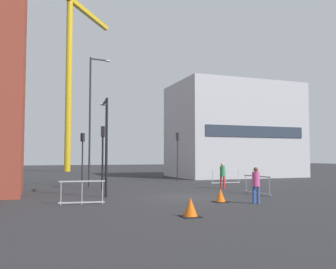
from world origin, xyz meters
TOP-DOWN VIEW (x-y plane):
  - ground at (0.00, 0.00)m, footprint 160.00×160.00m
  - office_block at (12.74, 17.19)m, footprint 13.16×8.74m
  - construction_crane at (-2.84, 37.92)m, footprint 12.40×17.23m
  - streetlamp_tall at (-3.94, 8.77)m, footprint 1.59×0.32m
  - streetlamp_short at (-4.20, 1.80)m, footprint 0.44×1.86m
  - traffic_light_near at (4.10, 12.07)m, footprint 0.36×0.38m
  - traffic_light_median at (-4.05, 12.99)m, footprint 0.35×0.39m
  - traffic_light_corner at (-3.66, 5.77)m, footprint 0.27×0.38m
  - pedestrian_walking at (4.23, 4.15)m, footprint 0.34×0.34m
  - pedestrian_waiting at (1.77, -3.56)m, footprint 0.34×0.34m
  - safety_barrier_mid_span at (4.15, -0.09)m, footprint 0.15×2.46m
  - safety_barrier_right_run at (6.55, 7.88)m, footprint 2.59×0.09m
  - safety_barrier_front at (-5.80, -1.08)m, footprint 2.03×0.32m
  - traffic_cone_orange at (0.52, -2.44)m, footprint 0.63×0.63m
  - traffic_cone_striped at (-2.55, -5.89)m, footprint 0.68×0.68m

SIDE VIEW (x-z plane):
  - ground at x=0.00m, z-range 0.00..0.00m
  - traffic_cone_orange at x=0.52m, z-range -0.02..0.62m
  - traffic_cone_striped at x=-2.55m, z-range -0.02..0.67m
  - safety_barrier_front at x=-5.80m, z-range 0.02..1.10m
  - safety_barrier_mid_span at x=4.15m, z-range 0.02..1.10m
  - safety_barrier_right_run at x=6.55m, z-range 0.02..1.10m
  - pedestrian_waiting at x=1.77m, z-range 0.14..1.81m
  - pedestrian_walking at x=4.23m, z-range 0.14..1.89m
  - traffic_light_median at x=-4.05m, z-range 0.70..4.82m
  - traffic_light_corner at x=-3.66m, z-range 0.70..4.84m
  - traffic_light_near at x=4.10m, z-range 0.72..5.02m
  - streetlamp_short at x=-4.20m, z-range 0.62..5.96m
  - office_block at x=12.74m, z-range 0.00..9.98m
  - streetlamp_tall at x=-3.94m, z-range 0.64..10.09m
  - construction_crane at x=-2.84m, z-range 4.34..30.67m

